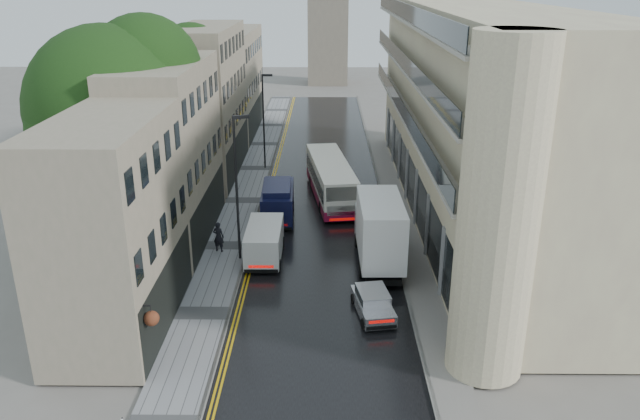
# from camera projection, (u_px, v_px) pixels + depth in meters

# --- Properties ---
(road) EXTENTS (9.00, 85.00, 0.02)m
(road) POSITION_uv_depth(u_px,v_px,m) (322.00, 202.00, 46.55)
(road) COLOR black
(road) RESTS_ON ground
(left_sidewalk) EXTENTS (2.70, 85.00, 0.12)m
(left_sidewalk) POSITION_uv_depth(u_px,v_px,m) (244.00, 201.00, 46.59)
(left_sidewalk) COLOR gray
(left_sidewalk) RESTS_ON ground
(right_sidewalk) EXTENTS (1.80, 85.00, 0.12)m
(right_sidewalk) POSITION_uv_depth(u_px,v_px,m) (395.00, 201.00, 46.49)
(right_sidewalk) COLOR slate
(right_sidewalk) RESTS_ON ground
(old_shop_row) EXTENTS (4.50, 56.00, 12.00)m
(old_shop_row) POSITION_uv_depth(u_px,v_px,m) (197.00, 115.00, 46.85)
(old_shop_row) COLOR gray
(old_shop_row) RESTS_ON ground
(modern_block) EXTENTS (8.00, 40.00, 14.00)m
(modern_block) POSITION_uv_depth(u_px,v_px,m) (473.00, 114.00, 42.59)
(modern_block) COLOR beige
(modern_block) RESTS_ON ground
(tree_near) EXTENTS (10.56, 10.56, 13.89)m
(tree_near) POSITION_uv_depth(u_px,v_px,m) (113.00, 135.00, 37.19)
(tree_near) COLOR black
(tree_near) RESTS_ON ground
(tree_far) EXTENTS (9.24, 9.24, 12.46)m
(tree_far) POSITION_uv_depth(u_px,v_px,m) (170.00, 104.00, 49.60)
(tree_far) COLOR black
(tree_far) RESTS_ON ground
(cream_bus) EXTENTS (3.90, 10.97, 2.93)m
(cream_bus) POSITION_uv_depth(u_px,v_px,m) (321.00, 194.00, 43.73)
(cream_bus) COLOR white
(cream_bus) RESTS_ON road
(white_lorry) EXTENTS (2.49, 7.95, 4.16)m
(white_lorry) POSITION_uv_depth(u_px,v_px,m) (362.00, 243.00, 34.21)
(white_lorry) COLOR white
(white_lorry) RESTS_ON road
(silver_hatchback) EXTENTS (2.11, 3.75, 1.33)m
(silver_hatchback) POSITION_uv_depth(u_px,v_px,m) (364.00, 316.00, 29.65)
(silver_hatchback) COLOR #B5B3B9
(silver_hatchback) RESTS_ON road
(white_van) EXTENTS (2.03, 4.70, 2.12)m
(white_van) POSITION_uv_depth(u_px,v_px,m) (246.00, 254.00, 35.32)
(white_van) COLOR silver
(white_van) RESTS_ON road
(navy_van) EXTENTS (2.30, 5.34, 2.69)m
(navy_van) POSITION_uv_depth(u_px,v_px,m) (262.00, 210.00, 41.13)
(navy_van) COLOR black
(navy_van) RESTS_ON road
(pedestrian) EXTENTS (0.78, 0.62, 1.89)m
(pedestrian) POSITION_uv_depth(u_px,v_px,m) (218.00, 237.00, 37.66)
(pedestrian) COLOR black
(pedestrian) RESTS_ON left_sidewalk
(lamp_post_near) EXTENTS (0.97, 0.55, 8.52)m
(lamp_post_near) POSITION_uv_depth(u_px,v_px,m) (237.00, 190.00, 35.56)
(lamp_post_near) COLOR black
(lamp_post_near) RESTS_ON left_sidewalk
(lamp_post_far) EXTENTS (0.90, 0.20, 8.03)m
(lamp_post_far) POSITION_uv_depth(u_px,v_px,m) (264.00, 122.00, 53.02)
(lamp_post_far) COLOR black
(lamp_post_far) RESTS_ON left_sidewalk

